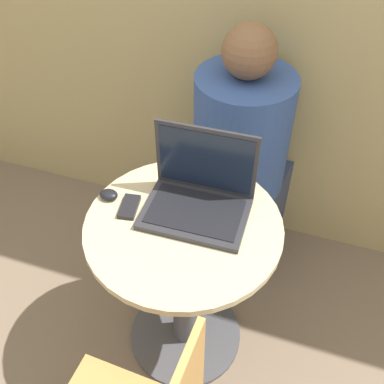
{
  "coord_description": "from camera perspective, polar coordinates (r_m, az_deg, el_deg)",
  "views": [
    {
      "loc": [
        0.34,
        -0.91,
        1.79
      ],
      "look_at": [
        0.01,
        0.05,
        0.81
      ],
      "focal_mm": 42.0,
      "sensor_mm": 36.0,
      "label": 1
    }
  ],
  "objects": [
    {
      "name": "computer_mouse",
      "position": [
        1.55,
        -10.53,
        -0.33
      ],
      "size": [
        0.06,
        0.05,
        0.03
      ],
      "color": "black",
      "rests_on": "round_table"
    },
    {
      "name": "ground_plane",
      "position": [
        2.04,
        -0.82,
        -17.62
      ],
      "size": [
        12.0,
        12.0,
        0.0
      ],
      "primitive_type": "plane",
      "color": "#7F6B56"
    },
    {
      "name": "laptop",
      "position": [
        1.46,
        0.9,
        -0.28
      ],
      "size": [
        0.35,
        0.25,
        0.27
      ],
      "color": "#2D2D33",
      "rests_on": "round_table"
    },
    {
      "name": "round_table",
      "position": [
        1.66,
        -0.98,
        -10.11
      ],
      "size": [
        0.65,
        0.65,
        0.71
      ],
      "color": "#4C4C51",
      "rests_on": "ground_plane"
    },
    {
      "name": "cell_phone",
      "position": [
        1.51,
        -7.97,
        -1.86
      ],
      "size": [
        0.07,
        0.11,
        0.02
      ],
      "color": "black",
      "rests_on": "round_table"
    },
    {
      "name": "person_seated",
      "position": [
        2.03,
        6.6,
        3.1
      ],
      "size": [
        0.45,
        0.63,
        1.16
      ],
      "color": "#3D4766",
      "rests_on": "ground_plane"
    }
  ]
}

